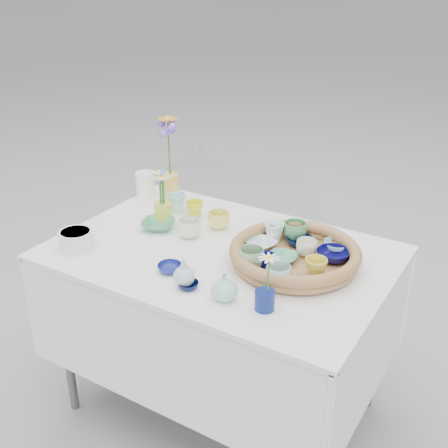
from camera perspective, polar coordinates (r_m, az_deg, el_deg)
The scene contains 34 objects.
ground at distance 2.58m, azimuth -0.24°, elevation -17.95°, with size 80.00×80.00×0.00m, color #949494.
display_table at distance 2.58m, azimuth -0.24°, elevation -17.95°, with size 1.26×0.86×0.77m, color white, non-canonical shape.
wicker_tray at distance 2.04m, azimuth 7.19°, elevation -3.14°, with size 0.47×0.47×0.08m, color brown, non-canonical shape.
tray_ceramic_0 at distance 2.15m, azimuth 7.63°, elevation -1.71°, with size 0.10×0.10×0.03m, color #03113B.
tray_ceramic_1 at distance 2.06m, azimuth 11.06°, elevation -3.14°, with size 0.12×0.12×0.04m, color #080642.
tray_ceramic_2 at distance 1.93m, azimuth 9.30°, elevation -4.46°, with size 0.08×0.08×0.07m, color gold.
tray_ceramic_3 at distance 2.03m, azimuth 5.99°, elevation -3.44°, with size 0.10×0.10×0.03m, color #489F71.
tray_ceramic_4 at distance 1.97m, azimuth 2.80°, elevation -3.51°, with size 0.09×0.09×0.07m, color #79AA7C.
tray_ceramic_5 at distance 2.12m, azimuth 3.80°, elevation -2.05°, with size 0.11×0.11×0.03m, color silver.
tray_ceramic_6 at distance 2.16m, azimuth 5.09°, elevation -0.79°, with size 0.08×0.08×0.07m, color white.
tray_ceramic_7 at distance 2.07m, azimuth 8.39°, elevation -2.42°, with size 0.08×0.08×0.06m, color silver.
tray_ceramic_8 at distance 2.14m, azimuth 11.39°, elevation -2.16°, with size 0.10×0.10×0.03m, color #A2DEF7.
tray_ceramic_9 at distance 1.96m, azimuth 4.40°, elevation -3.85°, with size 0.06×0.06×0.06m, color #060764.
tray_ceramic_10 at distance 2.04m, azimuth 2.14°, elevation -3.03°, with size 0.10×0.10×0.03m, color #F9DA64.
tray_ceramic_11 at distance 1.88m, azimuth 5.56°, elevation -5.19°, with size 0.09×0.09×0.07m, color #9BC5C3.
tray_ceramic_12 at distance 2.18m, azimuth 7.22°, elevation -0.71°, with size 0.09×0.09×0.07m, color #489D59.
loose_ceramic_0 at distance 2.41m, azimuth -2.99°, elevation 1.56°, with size 0.07×0.07×0.07m, color yellow.
loose_ceramic_1 at distance 2.29m, azimuth -0.55°, elevation 0.40°, with size 0.09×0.09×0.07m, color #E7DD59.
loose_ceramic_2 at distance 2.31m, azimuth -6.69°, elevation -0.07°, with size 0.14×0.14×0.03m, color #3E9266.
loose_ceramic_3 at distance 2.22m, azimuth -3.54°, elevation -0.44°, with size 0.09×0.09×0.07m, color silver.
loose_ceramic_4 at distance 2.00m, azimuth -5.53°, elevation -4.47°, with size 0.09×0.09×0.03m, color navy.
loose_ceramic_5 at distance 2.47m, azimuth -4.86°, elevation 2.22°, with size 0.08×0.08×0.08m, color #9EDED2.
loose_ceramic_6 at distance 1.90m, azimuth -3.67°, elevation -6.21°, with size 0.07×0.07×0.02m, color #060E32.
fluted_bowl at distance 2.21m, azimuth -14.79°, elevation -1.53°, with size 0.13×0.13×0.07m, color silver, non-canonical shape.
bud_vase_paleblue at distance 1.89m, azimuth -4.10°, elevation -4.83°, with size 0.07×0.07×0.11m, color #A9BFCB, non-canonical shape.
bud_vase_seafoam at distance 1.82m, azimuth 0.05°, elevation -6.40°, with size 0.09×0.09×0.09m, color #91CAC4.
bud_vase_cobalt at distance 1.78m, azimuth 4.16°, elevation -7.73°, with size 0.06×0.06×0.06m, color navy.
single_daisy at distance 1.73m, azimuth 4.52°, elevation -5.16°, with size 0.08×0.08×0.14m, color white, non-canonical shape.
tall_vase_yellow at distance 2.55m, azimuth -5.36°, elevation 3.67°, with size 0.07×0.07×0.13m, color gold.
gerbera at distance 2.50m, azimuth -5.65°, elevation 7.85°, with size 0.10×0.10×0.27m, color orange, non-canonical shape.
hydrangea at distance 2.50m, azimuth -5.58°, elevation 7.33°, with size 0.08×0.08×0.29m, color #7241CD, non-canonical shape.
white_pitcher at distance 2.63m, azimuth -7.99°, elevation 4.00°, with size 0.12×0.09×0.12m, color white, non-canonical shape.
daisy_cup at distance 2.37m, azimuth -6.23°, elevation 1.22°, with size 0.07×0.07×0.08m, color #D3D23D.
daisy_posy at distance 2.32m, azimuth -6.52°, elevation 3.97°, with size 0.08×0.08×0.17m, color white, non-canonical shape.
Camera 1 is at (0.99, -1.60, 1.76)m, focal length 45.00 mm.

